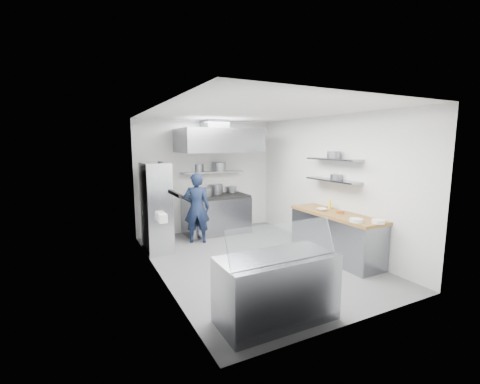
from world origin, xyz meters
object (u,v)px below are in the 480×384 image
wire_rack (156,207)px  display_case (277,288)px  gas_range (216,215)px  chef (197,208)px

wire_rack → display_case: bearing=-78.2°
gas_range → chef: size_ratio=1.01×
chef → display_case: chef is taller
chef → wire_rack: (-0.94, -0.13, 0.13)m
display_case → chef: bearing=86.6°
chef → wire_rack: 0.95m
gas_range → display_case: 4.20m
gas_range → display_case: size_ratio=1.07×
wire_rack → display_case: size_ratio=1.23×
chef → wire_rack: size_ratio=0.86×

